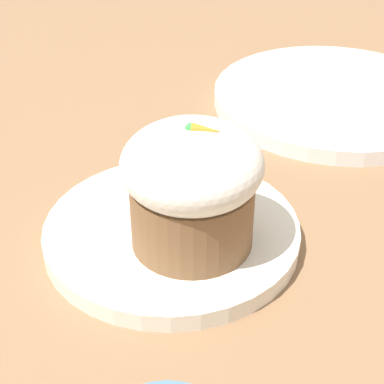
# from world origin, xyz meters

# --- Properties ---
(ground_plane) EXTENTS (4.00, 4.00, 0.00)m
(ground_plane) POSITION_xyz_m (0.00, 0.00, 0.00)
(ground_plane) COLOR #846042
(dessert_plate) EXTENTS (0.20, 0.20, 0.01)m
(dessert_plate) POSITION_xyz_m (0.00, 0.00, 0.01)
(dessert_plate) COLOR white
(dessert_plate) RESTS_ON ground_plane
(carrot_cake) EXTENTS (0.10, 0.10, 0.10)m
(carrot_cake) POSITION_xyz_m (0.02, -0.02, 0.07)
(carrot_cake) COLOR brown
(carrot_cake) RESTS_ON dessert_plate
(spoon) EXTENTS (0.10, 0.10, 0.01)m
(spoon) POSITION_xyz_m (0.00, 0.01, 0.02)
(spoon) COLOR silver
(spoon) RESTS_ON dessert_plate
(side_plate) EXTENTS (0.27, 0.27, 0.02)m
(side_plate) POSITION_xyz_m (0.13, 0.27, 0.01)
(side_plate) COLOR white
(side_plate) RESTS_ON ground_plane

